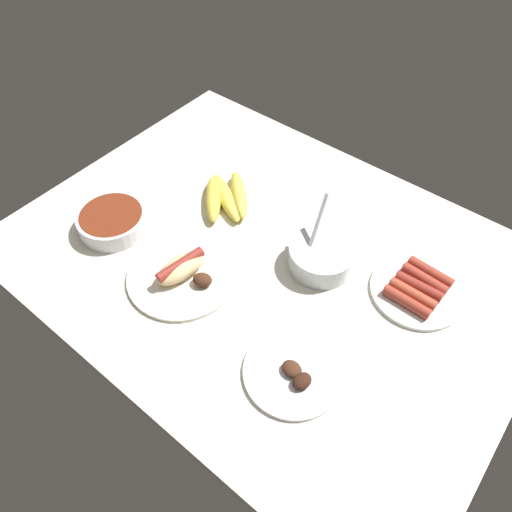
{
  "coord_description": "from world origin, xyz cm",
  "views": [
    {
      "loc": [
        -45.48,
        60.79,
        89.48
      ],
      "look_at": [
        0.44,
        3.82,
        3.0
      ],
      "focal_mm": 34.42,
      "sensor_mm": 36.0,
      "label": 1
    }
  ],
  "objects": [
    {
      "name": "ground_plane",
      "position": [
        0.0,
        0.0,
        -1.5
      ],
      "size": [
        120.0,
        90.0,
        3.0
      ],
      "primitive_type": "cube",
      "color": "silver"
    },
    {
      "name": "bowl_chili",
      "position": [
        35.52,
        16.94,
        2.66
      ],
      "size": [
        17.05,
        17.05,
        4.84
      ],
      "color": "white",
      "rests_on": "ground_plane"
    },
    {
      "name": "banana_bunch",
      "position": [
        19.84,
        -7.85,
        1.82
      ],
      "size": [
        19.16,
        20.39,
        3.91
      ],
      "color": "#E5D14C",
      "rests_on": "ground_plane"
    },
    {
      "name": "plate_grilled_meat",
      "position": [
        -23.05,
        21.09,
        0.7
      ],
      "size": [
        20.09,
        20.09,
        3.2
      ],
      "color": "white",
      "rests_on": "ground_plane"
    },
    {
      "name": "bowl_coleslaw",
      "position": [
        -11.36,
        -5.65,
        3.14
      ],
      "size": [
        15.34,
        15.34,
        14.96
      ],
      "color": "silver",
      "rests_on": "ground_plane"
    },
    {
      "name": "plate_sausages",
      "position": [
        -32.82,
        -12.47,
        1.24
      ],
      "size": [
        20.91,
        20.91,
        3.46
      ],
      "color": "white",
      "rests_on": "ground_plane"
    },
    {
      "name": "plate_hotdog_assembled",
      "position": [
        11.13,
        17.33,
        1.65
      ],
      "size": [
        25.37,
        25.37,
        5.61
      ],
      "color": "white",
      "rests_on": "ground_plane"
    }
  ]
}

